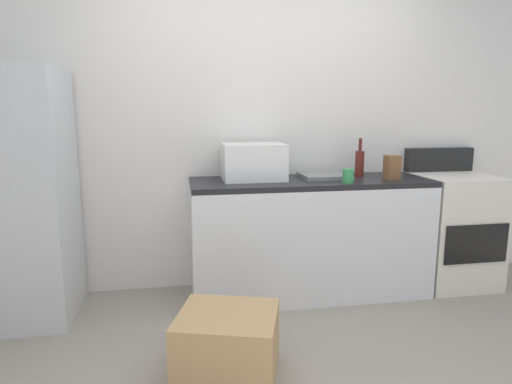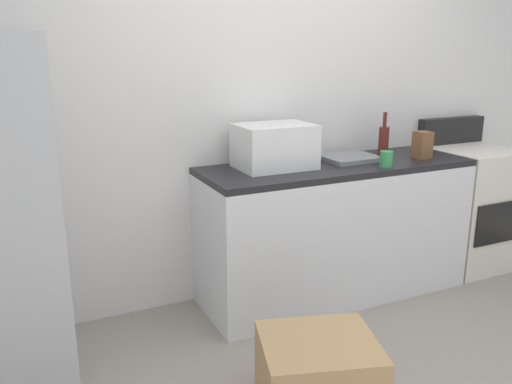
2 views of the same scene
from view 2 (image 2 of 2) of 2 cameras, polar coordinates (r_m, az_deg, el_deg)
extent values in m
cube|color=silver|center=(3.51, 1.74, 10.15)|extent=(5.00, 0.10, 2.60)
cube|color=silver|center=(3.55, 8.55, -4.37)|extent=(1.80, 0.60, 0.86)
cube|color=black|center=(3.42, 8.85, 2.74)|extent=(1.80, 0.60, 0.04)
cube|color=silver|center=(4.32, 22.16, -1.51)|extent=(0.60, 0.60, 0.90)
cube|color=black|center=(4.14, 25.19, -2.98)|extent=(0.52, 0.02, 0.30)
cube|color=black|center=(4.38, 20.39, 6.27)|extent=(0.60, 0.08, 0.20)
cube|color=white|center=(3.23, 2.02, 4.98)|extent=(0.46, 0.34, 0.27)
cube|color=slate|center=(3.54, 10.06, 3.68)|extent=(0.36, 0.32, 0.03)
cylinder|color=#591E19|center=(3.72, 13.66, 5.35)|extent=(0.07, 0.07, 0.20)
cylinder|color=#591E19|center=(3.69, 13.81, 7.64)|extent=(0.03, 0.03, 0.10)
cylinder|color=#338C4C|center=(3.37, 13.94, 3.48)|extent=(0.08, 0.08, 0.10)
cube|color=brown|center=(3.70, 17.59, 4.88)|extent=(0.10, 0.10, 0.18)
cube|color=tan|center=(2.53, 6.75, -19.25)|extent=(0.62, 0.58, 0.36)
camera|label=1|loc=(1.01, 84.19, -10.86)|focal=30.74mm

